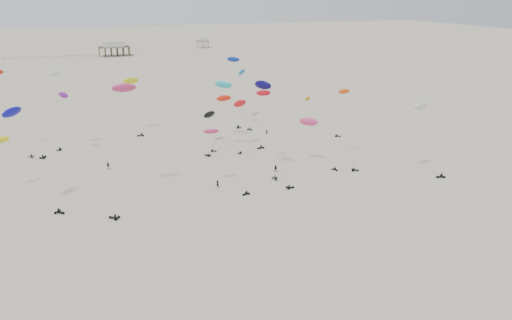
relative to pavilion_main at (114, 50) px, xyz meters
name	(u,v)px	position (x,y,z in m)	size (l,w,h in m)	color
ground_plane	(168,96)	(10.00, -150.00, -4.22)	(900.00, 900.00, 0.00)	beige
pavilion_main	(114,50)	(0.00, 0.00, 0.00)	(21.00, 13.00, 9.80)	brown
pavilion_small	(203,43)	(70.00, 30.00, -0.74)	(9.00, 7.00, 8.00)	brown
pier_fence	(33,58)	(-52.00, 0.00, -3.45)	(80.20, 0.20, 1.50)	black
rig_0	(237,75)	(22.39, -209.37, 13.11)	(6.84, 8.99, 23.34)	black
rig_1	(56,116)	(-32.39, -219.42, 6.48)	(9.75, 7.20, 17.34)	black
rig_2	(222,150)	(3.11, -258.32, 4.68)	(8.18, 11.12, 15.55)	black
rig_3	(268,123)	(17.42, -249.79, 7.76)	(4.41, 15.19, 21.58)	black
rig_4	(6,96)	(-44.71, -212.50, 11.56)	(9.74, 13.07, 24.21)	black
rig_5	(56,93)	(-31.96, -214.51, 11.91)	(4.62, 4.97, 22.52)	black
rig_6	(22,133)	(-37.49, -255.82, 12.06)	(10.32, 10.51, 21.87)	black
rig_7	(318,112)	(45.17, -222.60, 2.33)	(7.57, 14.49, 15.70)	black
rig_8	(209,120)	(9.06, -223.96, 2.91)	(7.72, 16.47, 15.54)	black
rig_9	(133,92)	(-10.03, -203.09, 8.69)	(5.05, 9.43, 17.61)	black
rig_10	(426,123)	(52.43, -265.44, 8.50)	(6.69, 8.99, 17.84)	black
rig_11	(348,121)	(38.76, -252.25, 6.94)	(4.96, 13.11, 20.42)	black
rig_13	(228,93)	(15.78, -221.55, 10.15)	(10.87, 18.06, 21.43)	black
rig_14	(267,102)	(16.00, -253.27, 13.85)	(4.63, 16.76, 24.32)	black
rig_15	(241,81)	(26.95, -199.61, 9.41)	(8.77, 16.48, 19.94)	black
rig_16	(240,110)	(16.56, -230.11, 6.74)	(5.66, 9.63, 14.25)	black
rig_17	(122,113)	(-17.80, -255.83, 14.55)	(9.12, 17.12, 26.72)	black
rig_18	(312,128)	(29.81, -249.60, 5.26)	(6.90, 11.79, 13.41)	black
rig_19	(222,106)	(11.74, -228.82, 7.98)	(7.64, 5.40, 15.40)	black
spectator_0	(218,187)	(1.95, -258.19, -4.22)	(0.79, 0.54, 2.17)	black
spectator_1	(276,172)	(18.48, -253.01, -4.22)	(1.00, 0.58, 2.04)	black
spectator_2	(108,169)	(-20.93, -236.72, -4.22)	(1.30, 0.70, 2.20)	black
spectator_3	(267,134)	(28.69, -219.96, -4.22)	(0.70, 0.48, 1.93)	black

